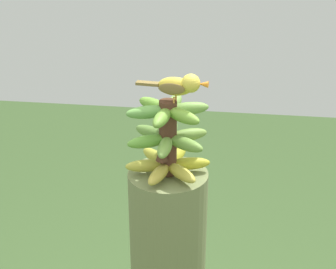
# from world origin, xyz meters

# --- Properties ---
(banana_bunch) EXTENTS (0.25, 0.25, 0.23)m
(banana_bunch) POSITION_xyz_m (0.00, 0.00, 1.49)
(banana_bunch) COLOR #4C2D1E
(banana_bunch) RESTS_ON banana_tree
(perched_bird) EXTENTS (0.20, 0.06, 0.08)m
(perched_bird) POSITION_xyz_m (-0.03, 0.00, 1.65)
(perched_bird) COLOR #C68933
(perched_bird) RESTS_ON banana_bunch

